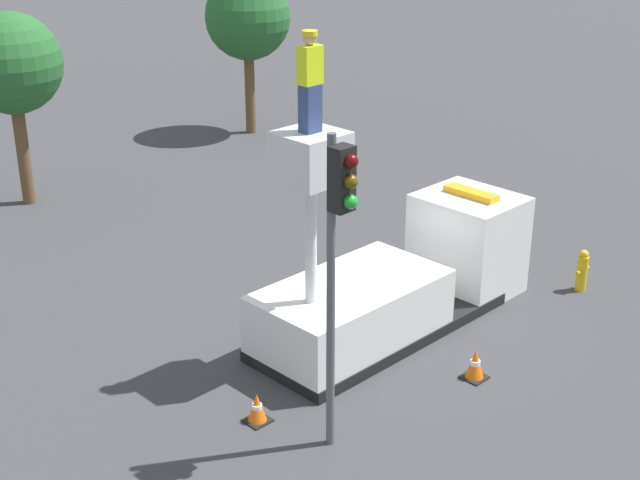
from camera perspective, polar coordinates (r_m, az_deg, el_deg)
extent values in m
plane|color=#38383A|center=(18.75, 3.90, -5.80)|extent=(120.00, 120.00, 0.00)
cube|color=black|center=(18.69, 3.91, -5.48)|extent=(5.79, 2.20, 0.24)
cube|color=silver|center=(17.81, 1.98, -4.83)|extent=(3.94, 2.14, 1.40)
cube|color=silver|center=(20.33, 9.43, -0.20)|extent=(1.85, 2.14, 2.25)
cube|color=black|center=(20.88, 11.03, 1.64)|extent=(0.03, 1.82, 0.90)
cube|color=orange|center=(19.90, 9.65, 2.97)|extent=(0.36, 1.28, 0.14)
cylinder|color=silver|center=(16.27, -0.60, -0.02)|extent=(0.22, 0.22, 2.49)
cube|color=silver|center=(15.73, -0.62, 5.35)|extent=(1.10, 1.10, 0.90)
cube|color=navy|center=(15.49, -0.63, 8.42)|extent=(0.34, 0.26, 0.84)
cube|color=#D1E519|center=(15.32, -0.65, 11.14)|extent=(0.40, 0.26, 0.66)
sphere|color=tan|center=(15.23, -0.65, 12.78)|extent=(0.23, 0.23, 0.23)
cylinder|color=yellow|center=(15.22, -0.65, 13.10)|extent=(0.26, 0.26, 0.09)
cylinder|color=#515156|center=(13.98, 0.70, -3.82)|extent=(0.14, 0.14, 5.39)
cube|color=black|center=(13.06, 1.39, 3.94)|extent=(0.34, 0.28, 1.00)
sphere|color=#490707|center=(12.84, 2.00, 5.06)|extent=(0.22, 0.22, 0.22)
sphere|color=#503C07|center=(12.94, 1.98, 3.75)|extent=(0.22, 0.22, 0.22)
sphere|color=green|center=(13.04, 1.96, 2.46)|extent=(0.22, 0.22, 0.22)
cylinder|color=gold|center=(21.11, 16.41, -2.07)|extent=(0.24, 0.24, 0.83)
sphere|color=gold|center=(20.92, 16.56, -0.88)|extent=(0.20, 0.20, 0.20)
cylinder|color=gold|center=(20.93, 16.19, -2.01)|extent=(0.12, 0.10, 0.10)
cylinder|color=gold|center=(21.22, 16.68, -1.72)|extent=(0.12, 0.10, 0.10)
cube|color=black|center=(15.92, -4.02, -11.44)|extent=(0.42, 0.42, 0.03)
cone|color=orange|center=(15.78, -4.05, -10.66)|extent=(0.35, 0.35, 0.55)
cylinder|color=white|center=(15.76, -4.05, -10.57)|extent=(0.18, 0.18, 0.08)
cube|color=black|center=(17.34, 9.83, -8.64)|extent=(0.44, 0.44, 0.03)
cone|color=orange|center=(17.19, 9.90, -7.82)|extent=(0.37, 0.37, 0.61)
cylinder|color=white|center=(17.17, 9.91, -7.73)|extent=(0.19, 0.19, 0.09)
cylinder|color=brown|center=(32.47, -4.51, 9.53)|extent=(0.36, 0.36, 3.10)
sphere|color=#235B28|center=(31.98, -4.65, 14.06)|extent=(2.99, 2.99, 2.99)
cylinder|color=brown|center=(26.60, -18.47, 5.39)|extent=(0.36, 0.36, 3.06)
sphere|color=#235B28|center=(26.02, -19.16, 10.64)|extent=(2.78, 2.78, 2.78)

